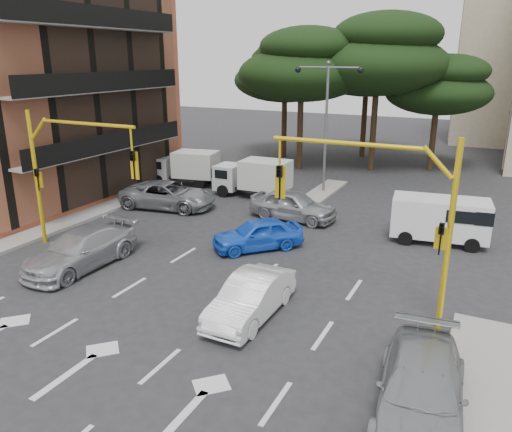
% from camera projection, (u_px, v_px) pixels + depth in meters
% --- Properties ---
extents(ground, '(120.00, 120.00, 0.00)m').
position_uv_depth(ground, '(174.00, 299.00, 17.59)').
color(ground, '#28282B').
rests_on(ground, ground).
extents(median_strip, '(1.40, 6.00, 0.15)m').
position_uv_depth(median_strip, '(323.00, 192.00, 31.22)').
color(median_strip, gray).
rests_on(median_strip, ground).
extents(pine_left_near, '(9.15, 9.15, 10.23)m').
position_uv_depth(pine_left_near, '(302.00, 65.00, 35.68)').
color(pine_left_near, '#382616').
rests_on(pine_left_near, ground).
extents(pine_center, '(9.98, 9.98, 11.16)m').
position_uv_depth(pine_center, '(379.00, 54.00, 35.06)').
color(pine_center, '#382616').
rests_on(pine_center, ground).
extents(pine_left_far, '(8.32, 8.32, 9.30)m').
position_uv_depth(pine_left_far, '(285.00, 72.00, 40.57)').
color(pine_left_far, '#382616').
rests_on(pine_left_far, ground).
extents(pine_right, '(7.49, 7.49, 8.37)m').
position_uv_depth(pine_right, '(439.00, 85.00, 35.72)').
color(pine_right, '#382616').
rests_on(pine_right, ground).
extents(pine_back, '(9.15, 9.15, 10.23)m').
position_uv_depth(pine_back, '(368.00, 64.00, 40.39)').
color(pine_back, '#382616').
rests_on(pine_back, ground).
extents(signal_mast_right, '(5.79, 0.37, 6.00)m').
position_uv_depth(signal_mast_right, '(390.00, 203.00, 15.23)').
color(signal_mast_right, yellow).
rests_on(signal_mast_right, ground).
extents(signal_mast_left, '(5.79, 0.37, 6.00)m').
position_uv_depth(signal_mast_left, '(64.00, 163.00, 20.98)').
color(signal_mast_left, yellow).
rests_on(signal_mast_left, ground).
extents(street_lamp_center, '(4.16, 0.36, 7.77)m').
position_uv_depth(street_lamp_center, '(327.00, 105.00, 29.59)').
color(street_lamp_center, slate).
rests_on(street_lamp_center, median_strip).
extents(car_white_hatch, '(1.49, 4.21, 1.38)m').
position_uv_depth(car_white_hatch, '(251.00, 297.00, 16.18)').
color(car_white_hatch, white).
rests_on(car_white_hatch, ground).
extents(car_blue_compact, '(3.94, 4.00, 1.36)m').
position_uv_depth(car_blue_compact, '(258.00, 234.00, 21.97)').
color(car_blue_compact, blue).
rests_on(car_blue_compact, ground).
extents(car_silver_wagon, '(2.20, 5.19, 1.49)m').
position_uv_depth(car_silver_wagon, '(81.00, 249.00, 20.06)').
color(car_silver_wagon, '#AFB0B7').
rests_on(car_silver_wagon, ground).
extents(car_silver_cross_a, '(5.65, 3.27, 1.48)m').
position_uv_depth(car_silver_cross_a, '(168.00, 195.00, 27.94)').
color(car_silver_cross_a, gray).
rests_on(car_silver_cross_a, ground).
extents(car_silver_cross_b, '(4.72, 2.20, 1.56)m').
position_uv_depth(car_silver_cross_b, '(293.00, 205.00, 25.96)').
color(car_silver_cross_b, '#A7A9AF').
rests_on(car_silver_cross_b, ground).
extents(car_silver_parked, '(2.51, 5.11, 1.43)m').
position_uv_depth(car_silver_parked, '(421.00, 390.00, 11.66)').
color(car_silver_parked, gray).
rests_on(car_silver_parked, ground).
extents(van_white, '(4.42, 2.45, 2.10)m').
position_uv_depth(van_white, '(440.00, 220.00, 22.68)').
color(van_white, white).
rests_on(van_white, ground).
extents(box_truck_a, '(4.85, 2.73, 2.25)m').
position_uv_depth(box_truck_a, '(184.00, 168.00, 33.00)').
color(box_truck_a, silver).
rests_on(box_truck_a, ground).
extents(box_truck_b, '(4.73, 2.10, 2.30)m').
position_uv_depth(box_truck_b, '(253.00, 178.00, 30.10)').
color(box_truck_b, silver).
rests_on(box_truck_b, ground).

